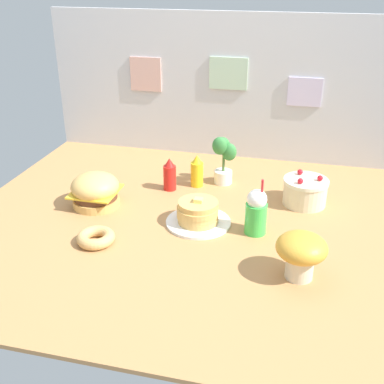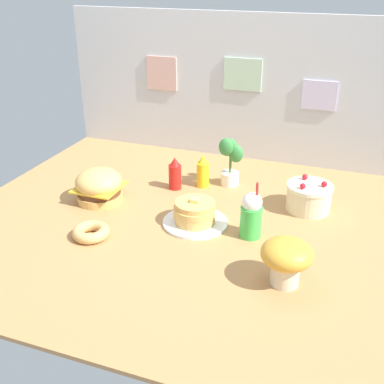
{
  "view_description": "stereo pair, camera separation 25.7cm",
  "coord_description": "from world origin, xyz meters",
  "px_view_note": "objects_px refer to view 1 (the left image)",
  "views": [
    {
      "loc": [
        0.55,
        -2.12,
        1.23
      ],
      "look_at": [
        -0.0,
        0.14,
        0.11
      ],
      "focal_mm": 44.73,
      "sensor_mm": 36.0,
      "label": 1
    },
    {
      "loc": [
        0.79,
        -2.04,
        1.23
      ],
      "look_at": [
        -0.0,
        0.14,
        0.11
      ],
      "focal_mm": 44.73,
      "sensor_mm": 36.0,
      "label": 2
    }
  ],
  "objects_px": {
    "cream_soda_cup": "(256,212)",
    "donut_pink_glaze": "(96,237)",
    "potted_plant": "(224,158)",
    "mushroom_stool": "(301,251)",
    "layer_cake": "(305,191)",
    "burger": "(95,190)",
    "mustard_bottle": "(197,172)",
    "ketchup_bottle": "(170,175)",
    "pancake_stack": "(198,214)"
  },
  "relations": [
    {
      "from": "mustard_bottle",
      "to": "cream_soda_cup",
      "type": "xyz_separation_m",
      "value": [
        0.41,
        -0.48,
        0.02
      ]
    },
    {
      "from": "mustard_bottle",
      "to": "mushroom_stool",
      "type": "bearing_deg",
      "value": -51.56
    },
    {
      "from": "ketchup_bottle",
      "to": "cream_soda_cup",
      "type": "distance_m",
      "value": 0.68
    },
    {
      "from": "pancake_stack",
      "to": "potted_plant",
      "type": "height_order",
      "value": "potted_plant"
    },
    {
      "from": "ketchup_bottle",
      "to": "cream_soda_cup",
      "type": "relative_size",
      "value": 0.67
    },
    {
      "from": "potted_plant",
      "to": "mushroom_stool",
      "type": "bearing_deg",
      "value": -60.82
    },
    {
      "from": "pancake_stack",
      "to": "cream_soda_cup",
      "type": "bearing_deg",
      "value": -3.82
    },
    {
      "from": "pancake_stack",
      "to": "ketchup_bottle",
      "type": "relative_size",
      "value": 1.7
    },
    {
      "from": "ketchup_bottle",
      "to": "mushroom_stool",
      "type": "height_order",
      "value": "mushroom_stool"
    },
    {
      "from": "layer_cake",
      "to": "donut_pink_glaze",
      "type": "height_order",
      "value": "layer_cake"
    },
    {
      "from": "layer_cake",
      "to": "mustard_bottle",
      "type": "distance_m",
      "value": 0.65
    },
    {
      "from": "layer_cake",
      "to": "cream_soda_cup",
      "type": "xyz_separation_m",
      "value": [
        -0.23,
        -0.38,
        0.04
      ]
    },
    {
      "from": "burger",
      "to": "mushroom_stool",
      "type": "distance_m",
      "value": 1.21
    },
    {
      "from": "pancake_stack",
      "to": "mustard_bottle",
      "type": "relative_size",
      "value": 1.7
    },
    {
      "from": "ketchup_bottle",
      "to": "donut_pink_glaze",
      "type": "relative_size",
      "value": 1.08
    },
    {
      "from": "layer_cake",
      "to": "mushroom_stool",
      "type": "xyz_separation_m",
      "value": [
        0.0,
        -0.72,
        0.05
      ]
    },
    {
      "from": "ketchup_bottle",
      "to": "mustard_bottle",
      "type": "height_order",
      "value": "same"
    },
    {
      "from": "pancake_stack",
      "to": "mustard_bottle",
      "type": "xyz_separation_m",
      "value": [
        -0.11,
        0.46,
        0.04
      ]
    },
    {
      "from": "donut_pink_glaze",
      "to": "cream_soda_cup",
      "type": "bearing_deg",
      "value": 20.92
    },
    {
      "from": "cream_soda_cup",
      "to": "potted_plant",
      "type": "xyz_separation_m",
      "value": [
        -0.27,
        0.55,
        0.05
      ]
    },
    {
      "from": "pancake_stack",
      "to": "cream_soda_cup",
      "type": "xyz_separation_m",
      "value": [
        0.3,
        -0.02,
        0.06
      ]
    },
    {
      "from": "pancake_stack",
      "to": "ketchup_bottle",
      "type": "distance_m",
      "value": 0.45
    },
    {
      "from": "layer_cake",
      "to": "ketchup_bottle",
      "type": "relative_size",
      "value": 1.25
    },
    {
      "from": "potted_plant",
      "to": "layer_cake",
      "type": "bearing_deg",
      "value": -19.06
    },
    {
      "from": "burger",
      "to": "pancake_stack",
      "type": "distance_m",
      "value": 0.61
    },
    {
      "from": "potted_plant",
      "to": "mushroom_stool",
      "type": "relative_size",
      "value": 1.39
    },
    {
      "from": "layer_cake",
      "to": "potted_plant",
      "type": "xyz_separation_m",
      "value": [
        -0.5,
        0.17,
        0.09
      ]
    },
    {
      "from": "potted_plant",
      "to": "mushroom_stool",
      "type": "height_order",
      "value": "potted_plant"
    },
    {
      "from": "cream_soda_cup",
      "to": "potted_plant",
      "type": "bearing_deg",
      "value": 115.64
    },
    {
      "from": "mushroom_stool",
      "to": "burger",
      "type": "bearing_deg",
      "value": 159.5
    },
    {
      "from": "pancake_stack",
      "to": "mushroom_stool",
      "type": "distance_m",
      "value": 0.64
    },
    {
      "from": "burger",
      "to": "mustard_bottle",
      "type": "height_order",
      "value": "mustard_bottle"
    },
    {
      "from": "potted_plant",
      "to": "mustard_bottle",
      "type": "bearing_deg",
      "value": -152.28
    },
    {
      "from": "mustard_bottle",
      "to": "ketchup_bottle",
      "type": "bearing_deg",
      "value": -148.5
    },
    {
      "from": "mustard_bottle",
      "to": "donut_pink_glaze",
      "type": "height_order",
      "value": "mustard_bottle"
    },
    {
      "from": "pancake_stack",
      "to": "mushroom_stool",
      "type": "xyz_separation_m",
      "value": [
        0.53,
        -0.35,
        0.07
      ]
    },
    {
      "from": "layer_cake",
      "to": "mustard_bottle",
      "type": "xyz_separation_m",
      "value": [
        -0.64,
        0.09,
        0.02
      ]
    },
    {
      "from": "cream_soda_cup",
      "to": "mushroom_stool",
      "type": "bearing_deg",
      "value": -55.44
    },
    {
      "from": "burger",
      "to": "cream_soda_cup",
      "type": "relative_size",
      "value": 0.88
    },
    {
      "from": "burger",
      "to": "mustard_bottle",
      "type": "distance_m",
      "value": 0.62
    },
    {
      "from": "potted_plant",
      "to": "mushroom_stool",
      "type": "distance_m",
      "value": 1.02
    },
    {
      "from": "mustard_bottle",
      "to": "pancake_stack",
      "type": "bearing_deg",
      "value": -76.08
    },
    {
      "from": "mushroom_stool",
      "to": "mustard_bottle",
      "type": "bearing_deg",
      "value": 128.44
    },
    {
      "from": "cream_soda_cup",
      "to": "donut_pink_glaze",
      "type": "relative_size",
      "value": 1.61
    },
    {
      "from": "potted_plant",
      "to": "mushroom_stool",
      "type": "xyz_separation_m",
      "value": [
        0.5,
        -0.89,
        -0.03
      ]
    },
    {
      "from": "ketchup_bottle",
      "to": "potted_plant",
      "type": "xyz_separation_m",
      "value": [
        0.29,
        0.17,
        0.07
      ]
    },
    {
      "from": "ketchup_bottle",
      "to": "mustard_bottle",
      "type": "relative_size",
      "value": 1.0
    },
    {
      "from": "ketchup_bottle",
      "to": "mushroom_stool",
      "type": "relative_size",
      "value": 0.91
    },
    {
      "from": "burger",
      "to": "mushroom_stool",
      "type": "height_order",
      "value": "mushroom_stool"
    },
    {
      "from": "mustard_bottle",
      "to": "burger",
      "type": "bearing_deg",
      "value": -141.57
    }
  ]
}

